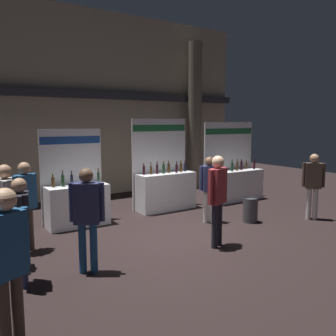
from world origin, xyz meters
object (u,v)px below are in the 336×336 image
object	(u,v)px
exhibitor_booth_1	(77,201)
visitor_2	(87,210)
visitor_0	(217,193)
trash_bin	(250,210)
visitor_1	(26,199)
visitor_7	(21,222)
visitor_3	(8,258)
visitor_6	(209,184)
exhibitor_booth_2	(165,187)
visitor_5	(6,207)
visitor_4	(313,181)
exhibitor_booth_3	(234,181)

from	to	relation	value
exhibitor_booth_1	visitor_2	distance (m)	2.92
visitor_0	visitor_2	world-z (taller)	visitor_0
trash_bin	visitor_1	xyz separation A→B (m)	(-5.09, 0.90, 0.73)
visitor_7	exhibitor_booth_1	bearing A→B (deg)	159.16
trash_bin	visitor_1	world-z (taller)	visitor_1
visitor_3	visitor_6	world-z (taller)	visitor_3
exhibitor_booth_2	visitor_6	size ratio (longest dim) A/B	1.57
visitor_5	visitor_7	distance (m)	0.86
visitor_0	visitor_2	bearing A→B (deg)	154.44
trash_bin	visitor_5	world-z (taller)	visitor_5
exhibitor_booth_2	visitor_4	bearing A→B (deg)	-49.30
visitor_4	visitor_1	bearing A→B (deg)	34.66
exhibitor_booth_2	trash_bin	bearing A→B (deg)	-65.25
exhibitor_booth_1	visitor_4	bearing A→B (deg)	-28.16
visitor_4	visitor_2	bearing A→B (deg)	48.17
visitor_5	exhibitor_booth_1	bearing A→B (deg)	-34.92
exhibitor_booth_3	trash_bin	size ratio (longest dim) A/B	4.04
trash_bin	visitor_1	distance (m)	5.22
visitor_3	visitor_0	bearing A→B (deg)	171.51
trash_bin	visitor_4	distance (m)	1.79
visitor_0	visitor_3	size ratio (longest dim) A/B	1.00
exhibitor_booth_3	visitor_0	world-z (taller)	exhibitor_booth_3
exhibitor_booth_2	visitor_0	size ratio (longest dim) A/B	1.40
trash_bin	visitor_3	world-z (taller)	visitor_3
visitor_2	visitor_3	bearing A→B (deg)	-101.24
visitor_7	visitor_1	bearing A→B (deg)	178.29
visitor_6	exhibitor_booth_3	bearing A→B (deg)	56.85
visitor_2	visitor_7	distance (m)	1.00
exhibitor_booth_3	visitor_7	world-z (taller)	exhibitor_booth_3
visitor_7	visitor_4	bearing A→B (deg)	101.91
exhibitor_booth_1	exhibitor_booth_3	bearing A→B (deg)	-0.37
visitor_0	visitor_1	bearing A→B (deg)	129.93
exhibitor_booth_2	visitor_0	distance (m)	3.31
trash_bin	visitor_7	size ratio (longest dim) A/B	0.37
exhibitor_booth_3	visitor_2	distance (m)	6.51
visitor_6	visitor_0	bearing A→B (deg)	-100.78
exhibitor_booth_1	visitor_4	world-z (taller)	exhibitor_booth_1
exhibitor_booth_3	visitor_5	distance (m)	7.19
visitor_2	visitor_5	bearing A→B (deg)	169.78
trash_bin	exhibitor_booth_1	bearing A→B (deg)	150.44
visitor_1	visitor_2	world-z (taller)	visitor_2
visitor_4	visitor_7	size ratio (longest dim) A/B	1.01
visitor_1	visitor_2	bearing A→B (deg)	-98.58
visitor_4	visitor_7	xyz separation A→B (m)	(-6.97, 0.10, -0.00)
exhibitor_booth_1	visitor_4	size ratio (longest dim) A/B	1.37
trash_bin	visitor_6	world-z (taller)	visitor_6
visitor_3	visitor_7	size ratio (longest dim) A/B	1.09
exhibitor_booth_3	visitor_6	distance (m)	2.77
visitor_4	trash_bin	bearing A→B (deg)	23.66
exhibitor_booth_3	visitor_1	distance (m)	6.62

